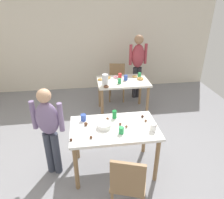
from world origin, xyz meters
name	(u,v)px	position (x,y,z in m)	size (l,w,h in m)	color
ground_plane	(108,167)	(0.00, 0.00, 0.00)	(6.40, 6.40, 0.00)	gray
wall_back	(93,41)	(0.00, 3.20, 1.30)	(6.40, 0.10, 2.60)	beige
dining_table_near	(114,133)	(0.08, -0.02, 0.65)	(1.22, 0.74, 0.75)	white
dining_table_far	(123,85)	(0.52, 1.69, 0.64)	(1.08, 0.73, 0.75)	silver
chair_near_table	(128,182)	(0.14, -0.76, 0.50)	(0.51, 0.51, 0.87)	olive
chair_far_table	(117,80)	(0.51, 2.41, 0.50)	(0.46, 0.46, 0.87)	olive
person_girl_near	(49,127)	(-0.80, 0.04, 0.80)	(0.45, 0.28, 1.36)	#383D4C
person_adult_far	(138,61)	(1.01, 2.39, 0.94)	(0.46, 0.24, 1.57)	#28282D
mixing_bowl	(104,125)	(-0.06, -0.01, 0.78)	(0.21, 0.21, 0.07)	white
soda_can	(114,114)	(0.12, 0.22, 0.81)	(0.07, 0.07, 0.12)	#198438
fork_near	(143,127)	(0.48, -0.07, 0.75)	(0.17, 0.02, 0.01)	silver
cup_near_0	(153,127)	(0.59, -0.17, 0.80)	(0.09, 0.09, 0.11)	white
cup_near_1	(83,118)	(-0.33, 0.21, 0.80)	(0.08, 0.08, 0.10)	#3351B2
cup_near_2	(121,130)	(0.15, -0.18, 0.80)	(0.07, 0.07, 0.10)	green
cake_ball_0	(120,124)	(0.18, 0.02, 0.77)	(0.04, 0.04, 0.04)	brown
cake_ball_1	(91,137)	(-0.25, -0.24, 0.77)	(0.04, 0.04, 0.04)	brown
cake_ball_2	(146,121)	(0.55, 0.05, 0.77)	(0.04, 0.04, 0.04)	brown
cake_ball_3	(86,124)	(-0.30, 0.07, 0.78)	(0.05, 0.05, 0.05)	brown
cake_ball_4	(71,140)	(-0.50, -0.25, 0.77)	(0.04, 0.04, 0.04)	#3D2319
cake_ball_5	(142,116)	(0.54, 0.17, 0.77)	(0.04, 0.04, 0.04)	#3D2319
cake_ball_6	(107,119)	(0.01, 0.17, 0.77)	(0.04, 0.04, 0.04)	brown
cake_ball_7	(156,125)	(0.66, -0.08, 0.77)	(0.04, 0.04, 0.04)	brown
cake_ball_8	(126,126)	(0.25, -0.05, 0.77)	(0.04, 0.04, 0.04)	brown
pitcher_far	(105,80)	(0.12, 1.50, 0.86)	(0.12, 0.12, 0.23)	white
cup_far_0	(120,76)	(0.49, 1.84, 0.80)	(0.08, 0.08, 0.11)	red
cup_far_1	(119,81)	(0.42, 1.55, 0.80)	(0.07, 0.07, 0.11)	green
cup_far_2	(126,78)	(0.59, 1.71, 0.80)	(0.08, 0.08, 0.11)	#3351B2
cup_far_3	(139,75)	(0.93, 1.87, 0.80)	(0.07, 0.07, 0.09)	green
donut_far_0	(116,77)	(0.40, 1.88, 0.77)	(0.11, 0.11, 0.03)	pink
donut_far_1	(106,87)	(0.13, 1.38, 0.77)	(0.11, 0.11, 0.03)	brown
donut_far_2	(108,77)	(0.23, 1.87, 0.77)	(0.12, 0.12, 0.04)	gold
donut_far_3	(100,79)	(0.05, 1.78, 0.76)	(0.10, 0.10, 0.03)	gold
donut_far_4	(140,79)	(0.90, 1.70, 0.77)	(0.14, 0.14, 0.04)	gold
donut_far_5	(135,77)	(0.82, 1.85, 0.77)	(0.11, 0.11, 0.03)	gold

